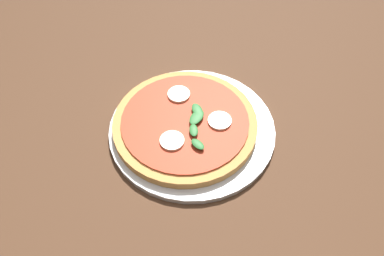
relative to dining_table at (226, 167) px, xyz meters
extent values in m
cube|color=#4C301E|center=(0.00, 0.00, 0.06)|extent=(1.40, 1.17, 0.04)
cube|color=#4C301E|center=(-0.62, 0.50, -0.30)|extent=(0.07, 0.07, 0.67)
cylinder|color=silver|center=(-0.08, 0.03, 0.09)|extent=(0.34, 0.34, 0.01)
cylinder|color=tan|center=(-0.09, 0.03, 0.10)|extent=(0.29, 0.29, 0.02)
cylinder|color=#B7381E|center=(-0.09, 0.03, 0.11)|extent=(0.26, 0.26, 0.00)
cylinder|color=#F4EACC|center=(-0.02, 0.03, 0.12)|extent=(0.05, 0.05, 0.00)
cylinder|color=#F4EACC|center=(-0.11, 0.10, 0.12)|extent=(0.05, 0.05, 0.00)
cylinder|color=#F4EACC|center=(-0.11, -0.03, 0.12)|extent=(0.05, 0.05, 0.00)
ellipsoid|color=#286B2D|center=(-0.06, -0.03, 0.12)|extent=(0.03, 0.03, 0.00)
ellipsoid|color=#286B2D|center=(-0.07, 0.03, 0.12)|extent=(0.04, 0.05, 0.00)
ellipsoid|color=#286B2D|center=(-0.07, 0.05, 0.12)|extent=(0.03, 0.04, 0.00)
ellipsoid|color=#286B2D|center=(-0.07, 0.00, 0.12)|extent=(0.02, 0.03, 0.00)
camera|label=1|loc=(-0.03, -0.48, 0.73)|focal=37.90mm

